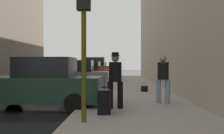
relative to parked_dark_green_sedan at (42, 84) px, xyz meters
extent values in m
cube|color=gray|center=(3.35, 1.91, -0.77)|extent=(4.00, 40.00, 0.15)
cube|color=#193828|center=(-0.05, 0.00, -0.16)|extent=(4.21, 1.87, 0.84)
cube|color=black|center=(0.15, 0.00, 0.59)|extent=(1.90, 1.58, 0.70)
cylinder|color=black|center=(-1.40, 0.93, -0.53)|extent=(0.64, 0.22, 0.64)
cylinder|color=black|center=(1.33, 0.91, -0.53)|extent=(0.64, 0.22, 0.64)
cylinder|color=black|center=(1.31, -0.93, -0.53)|extent=(0.64, 0.22, 0.64)
cube|color=slate|center=(-0.05, 6.22, -0.16)|extent=(4.21, 1.87, 0.84)
cube|color=black|center=(0.15, 6.22, 0.59)|extent=(1.90, 1.58, 0.70)
cylinder|color=black|center=(-1.42, 7.13, -0.53)|extent=(0.64, 0.22, 0.64)
cylinder|color=black|center=(-1.41, 5.29, -0.53)|extent=(0.64, 0.22, 0.64)
cylinder|color=black|center=(1.31, 7.15, -0.53)|extent=(0.64, 0.22, 0.64)
cylinder|color=black|center=(1.32, 5.31, -0.53)|extent=(0.64, 0.22, 0.64)
cube|color=#B2191E|center=(-0.05, 11.59, -0.16)|extent=(4.26, 1.98, 0.84)
cube|color=black|center=(0.15, 11.58, 0.59)|extent=(1.94, 1.62, 0.70)
cylinder|color=black|center=(-1.38, 12.55, -0.53)|extent=(0.65, 0.24, 0.64)
cylinder|color=black|center=(-1.44, 10.71, -0.53)|extent=(0.65, 0.24, 0.64)
cylinder|color=black|center=(1.35, 12.46, -0.53)|extent=(0.65, 0.24, 0.64)
cylinder|color=black|center=(1.29, 10.63, -0.53)|extent=(0.65, 0.24, 0.64)
cube|color=brown|center=(-0.05, 16.97, -0.03)|extent=(4.60, 1.85, 1.10)
cube|color=black|center=(0.15, 16.97, 0.95)|extent=(2.07, 1.57, 0.90)
cylinder|color=black|center=(-1.54, 17.89, -0.53)|extent=(0.64, 0.22, 0.64)
cylinder|color=black|center=(-1.54, 16.05, -0.53)|extent=(0.64, 0.22, 0.64)
cylinder|color=black|center=(1.45, 17.89, -0.53)|extent=(0.64, 0.22, 0.64)
cylinder|color=black|center=(1.45, 16.05, -0.53)|extent=(0.64, 0.22, 0.64)
cube|color=#B7BABF|center=(-0.05, 21.94, -0.16)|extent=(4.20, 1.85, 0.84)
cube|color=black|center=(0.15, 21.94, 0.59)|extent=(1.89, 1.57, 0.70)
cylinder|color=black|center=(-1.41, 22.86, -0.53)|extent=(0.64, 0.22, 0.64)
cylinder|color=black|center=(-1.41, 21.02, -0.53)|extent=(0.64, 0.22, 0.64)
cylinder|color=black|center=(1.32, 22.86, -0.53)|extent=(0.64, 0.22, 0.64)
cylinder|color=black|center=(1.32, 21.02, -0.53)|extent=(0.64, 0.22, 0.64)
cylinder|color=red|center=(1.80, 7.28, -0.42)|extent=(0.22, 0.22, 0.55)
sphere|color=red|center=(1.80, 7.28, -0.09)|extent=(0.20, 0.20, 0.20)
cylinder|color=red|center=(1.64, 7.28, -0.40)|extent=(0.10, 0.09, 0.09)
cylinder|color=red|center=(1.96, 7.28, -0.40)|extent=(0.10, 0.09, 0.09)
cylinder|color=#514C0F|center=(1.85, -2.66, 1.10)|extent=(0.12, 0.12, 3.60)
sphere|color=green|center=(1.85, -2.53, 2.17)|extent=(0.14, 0.14, 0.14)
cylinder|color=black|center=(2.43, -0.81, -0.27)|extent=(0.21, 0.21, 0.85)
cylinder|color=black|center=(2.74, -0.75, -0.27)|extent=(0.21, 0.21, 0.85)
cylinder|color=black|center=(2.58, -0.78, 0.46)|extent=(0.47, 0.47, 0.62)
sphere|color=#997051|center=(2.58, -0.78, 0.89)|extent=(0.24, 0.24, 0.24)
cylinder|color=black|center=(2.58, -0.78, 0.96)|extent=(0.34, 0.34, 0.02)
cylinder|color=black|center=(2.58, -0.78, 1.02)|extent=(0.23, 0.23, 0.11)
cylinder|color=#728CB2|center=(4.45, 0.34, -0.27)|extent=(0.21, 0.21, 0.85)
cylinder|color=#728CB2|center=(4.13, 0.39, -0.27)|extent=(0.21, 0.21, 0.85)
cylinder|color=black|center=(4.29, 0.36, 0.46)|extent=(0.46, 0.46, 0.62)
sphere|color=#997051|center=(4.29, 0.36, 0.89)|extent=(0.24, 0.24, 0.24)
cube|color=black|center=(2.29, -1.56, -0.36)|extent=(0.37, 0.56, 0.68)
cylinder|color=#333333|center=(2.29, -1.56, 0.16)|extent=(0.02, 0.02, 0.36)
cube|color=black|center=(4.00, 4.21, -0.56)|extent=(0.32, 0.44, 0.28)
camera|label=1|loc=(2.71, -8.66, 0.70)|focal=40.00mm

